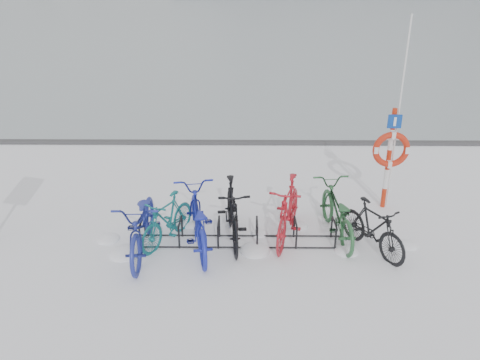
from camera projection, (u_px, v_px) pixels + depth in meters
name	position (u px, v px, depth m)	size (l,w,h in m)	color
ground	(238.00, 242.00, 8.87)	(900.00, 900.00, 0.00)	white
quay_edge	(241.00, 143.00, 14.29)	(400.00, 0.25, 0.10)	#3F3F42
bike_rack	(238.00, 234.00, 8.80)	(4.00, 0.48, 0.46)	black
lifebuoy_station	(391.00, 150.00, 9.72)	(0.77, 0.22, 4.01)	#B5270E
bike_0	(143.00, 222.00, 8.39)	(0.77, 2.22, 1.16)	navy
bike_1	(167.00, 218.00, 8.76)	(0.45, 1.59, 0.96)	#14676B
bike_2	(197.00, 219.00, 8.54)	(0.75, 2.17, 1.14)	#1D28AA
bike_3	(232.00, 211.00, 8.77)	(0.56, 2.00, 1.20)	black
bike_4	(288.00, 209.00, 8.84)	(0.57, 2.01, 1.21)	#B11B26
bike_5	(337.00, 210.00, 8.93)	(0.71, 2.04, 1.07)	#285A33
bike_6	(373.00, 226.00, 8.43)	(0.46, 1.63, 0.98)	black
snow_drifts	(223.00, 244.00, 8.83)	(6.11, 1.68, 0.21)	white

